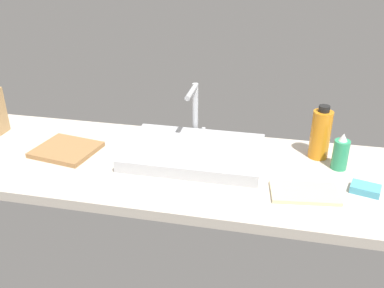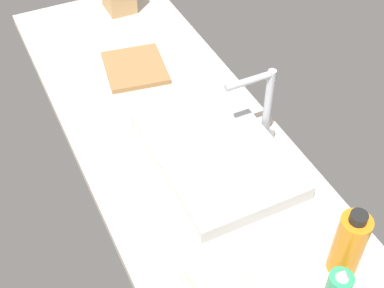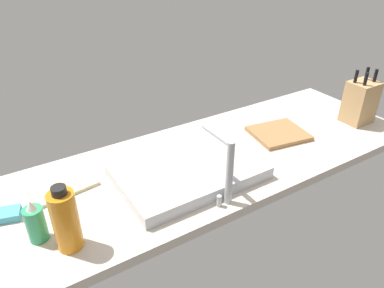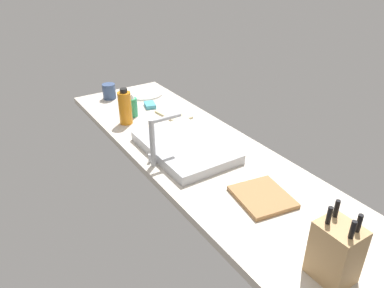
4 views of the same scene
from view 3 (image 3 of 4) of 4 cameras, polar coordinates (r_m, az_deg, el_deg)
name	(u,v)px [view 3 (image 3 of 4)]	position (r cm, az deg, el deg)	size (l,w,h in cm)	color
countertop_slab	(182,172)	(135.88, -1.49, -4.33)	(199.99, 59.27, 3.50)	beige
sink_basin	(189,171)	(128.95, -0.54, -4.30)	(49.54, 33.14, 4.48)	#B7BABF
faucet	(225,164)	(112.72, 5.22, -3.08)	(5.50, 15.56, 22.47)	#B7BABF
knife_block	(360,102)	(179.56, 24.76, 5.99)	(12.32, 10.48, 24.37)	tan
cutting_board	(278,133)	(159.66, 13.35, 1.63)	(21.86, 19.50, 1.80)	#9E7042
soap_bottle	(36,223)	(111.88, -23.22, -11.25)	(5.45, 5.45, 13.55)	#2D9966
water_bottle	(66,220)	(104.41, -19.13, -11.14)	(7.14, 7.14, 20.22)	orange
dish_towel	(64,187)	(131.90, -19.42, -6.31)	(21.17, 12.00, 1.20)	beige
dish_sponge	(5,215)	(126.11, -27.18, -9.83)	(9.00, 6.00, 2.40)	#4CA3BC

